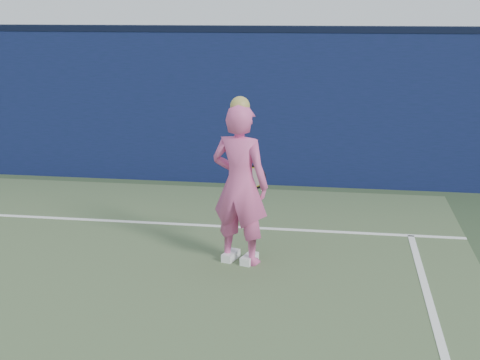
# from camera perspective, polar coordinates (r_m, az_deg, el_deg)

# --- Properties ---
(backstop_wall) EXTENTS (24.00, 0.40, 2.50)m
(backstop_wall) POSITION_cam_1_polar(r_m,az_deg,el_deg) (11.74, -10.56, 6.26)
(backstop_wall) COLOR #0C1737
(backstop_wall) RESTS_ON ground
(wall_cap) EXTENTS (24.00, 0.42, 0.10)m
(wall_cap) POSITION_cam_1_polar(r_m,az_deg,el_deg) (11.62, -10.86, 12.61)
(wall_cap) COLOR black
(wall_cap) RESTS_ON backstop_wall
(player) EXTENTS (0.78, 0.62, 1.94)m
(player) POSITION_cam_1_polar(r_m,az_deg,el_deg) (7.59, -0.00, -0.38)
(player) COLOR #DC5596
(player) RESTS_ON ground
(racket) EXTENTS (0.48, 0.30, 0.29)m
(racket) POSITION_cam_1_polar(r_m,az_deg,el_deg) (7.95, 1.12, 0.24)
(racket) COLOR black
(racket) RESTS_ON ground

